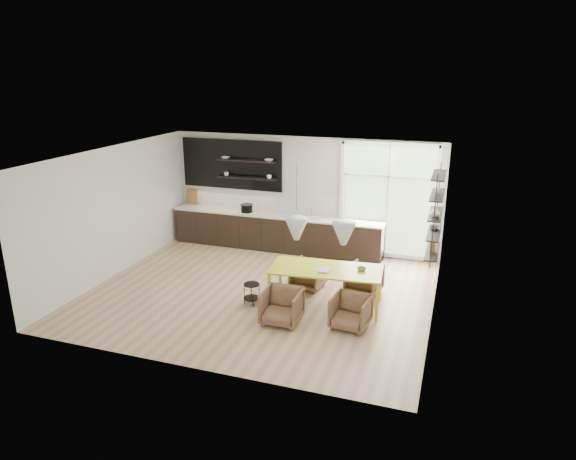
# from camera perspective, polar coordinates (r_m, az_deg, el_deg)

# --- Properties ---
(room) EXTENTS (7.02, 6.01, 2.91)m
(room) POSITION_cam_1_polar(r_m,az_deg,el_deg) (11.20, 1.64, 1.72)
(room) COLOR tan
(room) RESTS_ON ground
(kitchen_run) EXTENTS (5.54, 0.69, 2.75)m
(kitchen_run) POSITION_cam_1_polar(r_m,az_deg,el_deg) (13.28, -1.63, 0.41)
(kitchen_run) COLOR black
(kitchen_run) RESTS_ON ground
(right_shelving) EXTENTS (0.26, 1.22, 1.90)m
(right_shelving) POSITION_cam_1_polar(r_m,az_deg,el_deg) (10.77, 16.05, 1.43)
(right_shelving) COLOR black
(right_shelving) RESTS_ON ground
(dining_table) EXTENTS (2.25, 1.17, 0.79)m
(dining_table) POSITION_cam_1_polar(r_m,az_deg,el_deg) (10.07, 4.25, -4.57)
(dining_table) COLOR #CED527
(dining_table) RESTS_ON ground
(armchair_back_left) EXTENTS (0.73, 0.74, 0.60)m
(armchair_back_left) POSITION_cam_1_polar(r_m,az_deg,el_deg) (11.03, 2.28, -4.92)
(armchair_back_left) COLOR brown
(armchair_back_left) RESTS_ON ground
(armchair_back_right) EXTENTS (0.79, 0.80, 0.61)m
(armchair_back_right) POSITION_cam_1_polar(r_m,az_deg,el_deg) (10.89, 8.46, -5.40)
(armchair_back_right) COLOR brown
(armchair_back_right) RESTS_ON ground
(armchair_front_left) EXTENTS (0.70, 0.72, 0.65)m
(armchair_front_left) POSITION_cam_1_polar(r_m,az_deg,el_deg) (9.56, -0.70, -8.48)
(armchair_front_left) COLOR brown
(armchair_front_left) RESTS_ON ground
(armchair_front_right) EXTENTS (0.73, 0.74, 0.61)m
(armchair_front_right) POSITION_cam_1_polar(r_m,az_deg,el_deg) (9.48, 6.97, -9.01)
(armchair_front_right) COLOR brown
(armchair_front_right) RESTS_ON ground
(wire_stool) EXTENTS (0.34, 0.34, 0.43)m
(wire_stool) POSITION_cam_1_polar(r_m,az_deg,el_deg) (10.33, -4.06, -6.76)
(wire_stool) COLOR black
(wire_stool) RESTS_ON ground
(table_book) EXTENTS (0.24, 0.31, 0.03)m
(table_book) POSITION_cam_1_polar(r_m,az_deg,el_deg) (9.97, 3.48, -4.36)
(table_book) COLOR white
(table_book) RESTS_ON dining_table
(table_bowl) EXTENTS (0.22, 0.22, 0.06)m
(table_bowl) POSITION_cam_1_polar(r_m,az_deg,el_deg) (10.02, 8.17, -4.31)
(table_bowl) COLOR #5A7F51
(table_bowl) RESTS_ON dining_table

